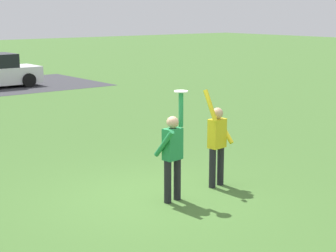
# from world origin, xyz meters

# --- Properties ---
(ground_plane) EXTENTS (120.00, 120.00, 0.00)m
(ground_plane) POSITION_xyz_m (0.00, 0.00, 0.00)
(ground_plane) COLOR #426B2D
(person_catcher) EXTENTS (0.56, 0.49, 2.08)m
(person_catcher) POSITION_xyz_m (0.18, -0.32, 0.98)
(person_catcher) COLOR black
(person_catcher) RESTS_ON ground_plane
(person_defender) EXTENTS (0.58, 0.49, 2.04)m
(person_defender) POSITION_xyz_m (1.48, -0.16, 0.98)
(person_defender) COLOR black
(person_defender) RESTS_ON ground_plane
(frisbee_disc) EXTENTS (0.26, 0.26, 0.02)m
(frisbee_disc) POSITION_xyz_m (0.40, -0.29, 2.09)
(frisbee_disc) COLOR white
(frisbee_disc) RESTS_ON person_catcher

